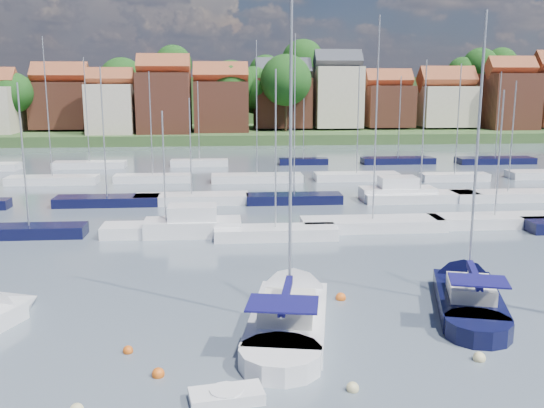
{
  "coord_description": "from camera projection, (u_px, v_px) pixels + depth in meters",
  "views": [
    {
      "loc": [
        -3.13,
        -23.31,
        11.08
      ],
      "look_at": [
        -0.01,
        14.0,
        3.47
      ],
      "focal_mm": 40.0,
      "sensor_mm": 36.0,
      "label": 1
    }
  ],
  "objects": [
    {
      "name": "far_shore_town",
      "position": [
        242.0,
        107.0,
        154.05
      ],
      "size": [
        212.46,
        90.0,
        22.27
      ],
      "color": "#3B572B",
      "rests_on": "ground"
    },
    {
      "name": "sailboat_centre",
      "position": [
        291.0,
        308.0,
        29.22
      ],
      "size": [
        5.65,
        13.01,
        17.08
      ],
      "rotation": [
        0.0,
        0.0,
        1.38
      ],
      "color": "white",
      "rests_on": "ground"
    },
    {
      "name": "buoy_c",
      "position": [
        158.0,
        376.0,
        23.15
      ],
      "size": [
        0.5,
        0.5,
        0.5
      ],
      "primitive_type": "sphere",
      "color": "#D85914",
      "rests_on": "ground"
    },
    {
      "name": "buoy_g",
      "position": [
        128.0,
        353.0,
        25.16
      ],
      "size": [
        0.42,
        0.42,
        0.42
      ],
      "primitive_type": "sphere",
      "color": "#D85914",
      "rests_on": "ground"
    },
    {
      "name": "buoy_e",
      "position": [
        341.0,
        299.0,
        31.3
      ],
      "size": [
        0.53,
        0.53,
        0.53
      ],
      "primitive_type": "sphere",
      "color": "#D85914",
      "rests_on": "ground"
    },
    {
      "name": "marina_field",
      "position": [
        273.0,
        191.0,
        59.62
      ],
      "size": [
        79.62,
        41.41,
        15.93
      ],
      "color": "white",
      "rests_on": "ground"
    },
    {
      "name": "ground",
      "position": [
        252.0,
        187.0,
        64.29
      ],
      "size": [
        260.0,
        260.0,
        0.0
      ],
      "primitive_type": "plane",
      "color": "#404B56",
      "rests_on": "ground"
    },
    {
      "name": "tender",
      "position": [
        226.0,
        396.0,
        21.26
      ],
      "size": [
        2.74,
        1.6,
        0.56
      ],
      "rotation": [
        0.0,
        0.0,
        0.16
      ],
      "color": "white",
      "rests_on": "ground"
    },
    {
      "name": "buoy_d",
      "position": [
        353.0,
        391.0,
        22.08
      ],
      "size": [
        0.47,
        0.47,
        0.47
      ],
      "primitive_type": "sphere",
      "color": "beige",
      "rests_on": "ground"
    },
    {
      "name": "sailboat_navy",
      "position": [
        465.0,
        292.0,
        31.3
      ],
      "size": [
        5.92,
        11.58,
        15.54
      ],
      "rotation": [
        0.0,
        0.0,
        1.29
      ],
      "color": "black",
      "rests_on": "ground"
    },
    {
      "name": "buoy_f",
      "position": [
        479.0,
        360.0,
        24.48
      ],
      "size": [
        0.51,
        0.51,
        0.51
      ],
      "primitive_type": "sphere",
      "color": "beige",
      "rests_on": "ground"
    }
  ]
}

